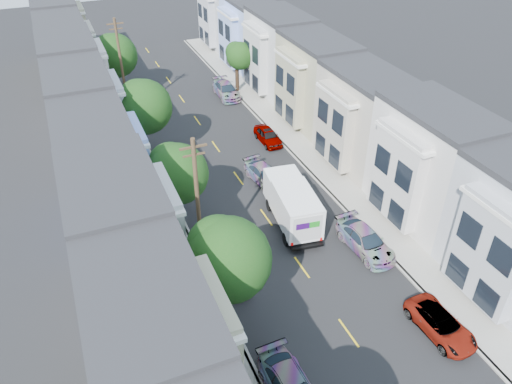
# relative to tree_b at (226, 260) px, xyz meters

# --- Properties ---
(ground) EXTENTS (160.00, 160.00, 0.00)m
(ground) POSITION_rel_tree_b_xyz_m (6.30, 3.03, -5.37)
(ground) COLOR black
(ground) RESTS_ON ground
(road_slab) EXTENTS (12.00, 70.00, 0.02)m
(road_slab) POSITION_rel_tree_b_xyz_m (6.30, 18.03, -5.36)
(road_slab) COLOR black
(road_slab) RESTS_ON ground
(curb_left) EXTENTS (0.30, 70.00, 0.15)m
(curb_left) POSITION_rel_tree_b_xyz_m (0.25, 18.03, -5.30)
(curb_left) COLOR gray
(curb_left) RESTS_ON ground
(curb_right) EXTENTS (0.30, 70.00, 0.15)m
(curb_right) POSITION_rel_tree_b_xyz_m (12.35, 18.03, -5.30)
(curb_right) COLOR gray
(curb_right) RESTS_ON ground
(sidewalk_left) EXTENTS (2.60, 70.00, 0.15)m
(sidewalk_left) POSITION_rel_tree_b_xyz_m (-1.05, 18.03, -5.30)
(sidewalk_left) COLOR gray
(sidewalk_left) RESTS_ON ground
(sidewalk_right) EXTENTS (2.60, 70.00, 0.15)m
(sidewalk_right) POSITION_rel_tree_b_xyz_m (13.65, 18.03, -5.30)
(sidewalk_right) COLOR gray
(sidewalk_right) RESTS_ON ground
(centerline) EXTENTS (0.12, 70.00, 0.01)m
(centerline) POSITION_rel_tree_b_xyz_m (6.30, 18.03, -5.37)
(centerline) COLOR gold
(centerline) RESTS_ON ground
(townhouse_row_left) EXTENTS (5.00, 70.00, 8.50)m
(townhouse_row_left) POSITION_rel_tree_b_xyz_m (-4.85, 18.03, -5.37)
(townhouse_row_left) COLOR #B4AC9B
(townhouse_row_left) RESTS_ON ground
(townhouse_row_right) EXTENTS (5.00, 70.00, 8.50)m
(townhouse_row_right) POSITION_rel_tree_b_xyz_m (17.45, 18.03, -5.37)
(townhouse_row_right) COLOR #B4AC9B
(townhouse_row_right) RESTS_ON ground
(tree_b) EXTENTS (4.70, 4.70, 7.74)m
(tree_b) POSITION_rel_tree_b_xyz_m (0.00, 0.00, 0.00)
(tree_b) COLOR black
(tree_b) RESTS_ON ground
(tree_c) EXTENTS (4.34, 4.34, 6.88)m
(tree_c) POSITION_rel_tree_b_xyz_m (-0.00, 10.34, -0.68)
(tree_c) COLOR black
(tree_c) RESTS_ON ground
(tree_d) EXTENTS (4.70, 4.70, 7.66)m
(tree_d) POSITION_rel_tree_b_xyz_m (0.00, 20.77, -0.09)
(tree_d) COLOR black
(tree_d) RESTS_ON ground
(tree_e) EXTENTS (4.70, 4.70, 7.32)m
(tree_e) POSITION_rel_tree_b_xyz_m (0.00, 35.70, -0.42)
(tree_e) COLOR black
(tree_e) RESTS_ON ground
(tree_far_r) EXTENTS (3.10, 3.10, 5.73)m
(tree_far_r) POSITION_rel_tree_b_xyz_m (13.20, 32.62, -1.24)
(tree_far_r) COLOR black
(tree_far_r) RESTS_ON ground
(utility_pole_near) EXTENTS (1.60, 0.26, 10.00)m
(utility_pole_near) POSITION_rel_tree_b_xyz_m (0.00, 5.03, -0.22)
(utility_pole_near) COLOR #42301E
(utility_pole_near) RESTS_ON ground
(utility_pole_far) EXTENTS (1.60, 0.26, 10.00)m
(utility_pole_far) POSITION_rel_tree_b_xyz_m (0.00, 31.03, -0.22)
(utility_pole_far) COLOR #42301E
(utility_pole_far) RESTS_ON ground
(fedex_truck) EXTENTS (2.59, 6.72, 3.22)m
(fedex_truck) POSITION_rel_tree_b_xyz_m (7.77, 7.69, -3.57)
(fedex_truck) COLOR white
(fedex_truck) RESTS_ON ground
(lead_sedan) EXTENTS (2.53, 4.79, 1.37)m
(lead_sedan) POSITION_rel_tree_b_xyz_m (8.18, 13.70, -4.69)
(lead_sedan) COLOR black
(lead_sedan) RESTS_ON ground
(parked_left_c) EXTENTS (1.93, 4.23, 1.33)m
(parked_left_c) POSITION_rel_tree_b_xyz_m (1.40, 3.64, -4.71)
(parked_left_c) COLOR gray
(parked_left_c) RESTS_ON ground
(parked_left_d) EXTENTS (1.33, 3.70, 1.23)m
(parked_left_d) POSITION_rel_tree_b_xyz_m (1.40, 16.15, -4.76)
(parked_left_d) COLOR #581611
(parked_left_d) RESTS_ON ground
(parked_right_a) EXTENTS (2.33, 4.66, 1.27)m
(parked_right_a) POSITION_rel_tree_b_xyz_m (11.20, -4.91, -4.74)
(parked_right_a) COLOR #393C44
(parked_right_a) RESTS_ON ground
(parked_right_b) EXTENTS (2.42, 5.16, 1.51)m
(parked_right_b) POSITION_rel_tree_b_xyz_m (11.20, 3.02, -4.61)
(parked_right_b) COLOR silver
(parked_right_b) RESTS_ON ground
(parked_right_c) EXTENTS (1.64, 4.27, 1.39)m
(parked_right_c) POSITION_rel_tree_b_xyz_m (11.20, 19.94, -4.68)
(parked_right_c) COLOR black
(parked_right_c) RESTS_ON ground
(parked_right_d) EXTENTS (2.29, 5.15, 1.53)m
(parked_right_d) POSITION_rel_tree_b_xyz_m (11.20, 31.71, -4.61)
(parked_right_d) COLOR black
(parked_right_d) RESTS_ON ground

